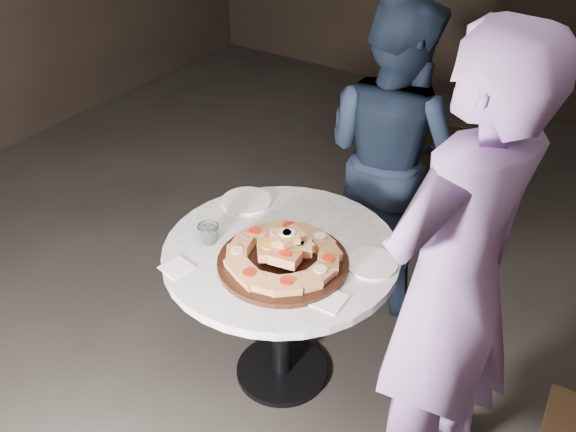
{
  "coord_description": "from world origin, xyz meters",
  "views": [
    {
      "loc": [
        1.14,
        -1.68,
        2.28
      ],
      "look_at": [
        -0.02,
        0.08,
        0.85
      ],
      "focal_mm": 40.0,
      "sensor_mm": 36.0,
      "label": 1
    }
  ],
  "objects": [
    {
      "name": "floor",
      "position": [
        0.0,
        0.0,
        0.0
      ],
      "size": [
        7.0,
        7.0,
        0.0
      ],
      "primitive_type": "plane",
      "color": "black",
      "rests_on": "ground"
    },
    {
      "name": "table",
      "position": [
        -0.02,
        0.03,
        0.59
      ],
      "size": [
        1.11,
        1.11,
        0.72
      ],
      "rotation": [
        0.0,
        0.0,
        0.16
      ],
      "color": "black",
      "rests_on": "ground"
    },
    {
      "name": "serving_board",
      "position": [
        0.04,
        -0.05,
        0.73
      ],
      "size": [
        0.64,
        0.64,
        0.02
      ],
      "primitive_type": "cylinder",
      "rotation": [
        0.0,
        0.0,
        0.29
      ],
      "color": "black",
      "rests_on": "table"
    },
    {
      "name": "focaccia_pile",
      "position": [
        0.04,
        -0.04,
        0.78
      ],
      "size": [
        0.46,
        0.46,
        0.12
      ],
      "rotation": [
        0.0,
        0.0,
        0.34
      ],
      "color": "#B77747",
      "rests_on": "serving_board"
    },
    {
      "name": "plate_left",
      "position": [
        -0.34,
        0.23,
        0.73
      ],
      "size": [
        0.27,
        0.27,
        0.01
      ],
      "primitive_type": "cylinder",
      "rotation": [
        0.0,
        0.0,
        -0.25
      ],
      "color": "white",
      "rests_on": "table"
    },
    {
      "name": "plate_right",
      "position": [
        0.33,
        0.14,
        0.73
      ],
      "size": [
        0.26,
        0.26,
        0.01
      ],
      "primitive_type": "cylinder",
      "rotation": [
        0.0,
        0.0,
        -0.37
      ],
      "color": "white",
      "rests_on": "table"
    },
    {
      "name": "water_glass",
      "position": [
        -0.29,
        -0.09,
        0.76
      ],
      "size": [
        0.09,
        0.09,
        0.08
      ],
      "primitive_type": "imported",
      "rotation": [
        0.0,
        0.0,
        -0.01
      ],
      "color": "silver",
      "rests_on": "table"
    },
    {
      "name": "napkin_near",
      "position": [
        -0.29,
        -0.29,
        0.72
      ],
      "size": [
        0.13,
        0.13,
        0.01
      ],
      "primitive_type": "cube",
      "rotation": [
        0.0,
        0.0,
        -0.2
      ],
      "color": "white",
      "rests_on": "table"
    },
    {
      "name": "napkin_far",
      "position": [
        0.29,
        -0.13,
        0.73
      ],
      "size": [
        0.13,
        0.13,
        0.01
      ],
      "primitive_type": "cube",
      "rotation": [
        0.0,
        0.0,
        0.06
      ],
      "color": "white",
      "rests_on": "table"
    },
    {
      "name": "chair_far",
      "position": [
        0.06,
        1.34,
        0.48
      ],
      "size": [
        0.48,
        0.49,
        0.83
      ],
      "rotation": [
        0.0,
        0.0,
        3.39
      ],
      "color": "black",
      "rests_on": "ground"
    },
    {
      "name": "diner_navy",
      "position": [
        0.04,
        0.91,
        0.78
      ],
      "size": [
        0.88,
        0.76,
        1.56
      ],
      "primitive_type": "imported",
      "rotation": [
        0.0,
        0.0,
        2.89
      ],
      "color": "black",
      "rests_on": "ground"
    },
    {
      "name": "diner_teal",
      "position": [
        0.7,
        -0.01,
        0.9
      ],
      "size": [
        0.64,
        0.77,
        1.8
      ],
      "primitive_type": "imported",
      "rotation": [
        0.0,
        0.0,
        -1.94
      ],
      "color": "#7F66A2",
      "rests_on": "ground"
    }
  ]
}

